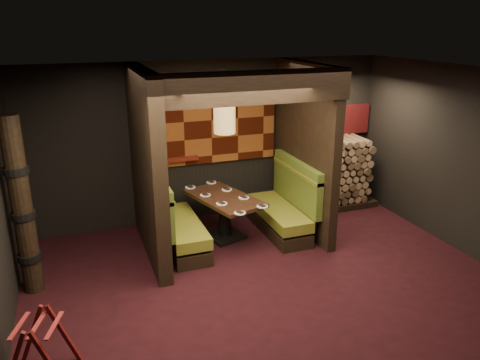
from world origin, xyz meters
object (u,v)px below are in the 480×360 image
booth_bench_right (284,209)px  dining_table (225,210)px  luggage_rack (40,345)px  booth_bench_left (176,225)px  firewood_stack (332,173)px  pendant_lamp (224,119)px  totem_column (22,208)px

booth_bench_right → dining_table: (-1.04, 0.09, 0.10)m
booth_bench_right → luggage_rack: bearing=-148.4°
booth_bench_left → luggage_rack: bearing=-129.3°
booth_bench_left → firewood_stack: (3.25, 0.70, 0.28)m
dining_table → firewood_stack: (2.40, 0.61, 0.18)m
dining_table → pendant_lamp: bearing=-90.0°
booth_bench_left → pendant_lamp: bearing=2.6°
dining_table → booth_bench_right: bearing=-4.9°
booth_bench_left → booth_bench_right: bearing=0.0°
booth_bench_left → dining_table: 0.86m
totem_column → firewood_stack: bearing=13.2°
booth_bench_left → dining_table: booth_bench_left is taller
booth_bench_right → totem_column: 4.10m
luggage_rack → dining_table: bearing=41.3°
luggage_rack → totem_column: bearing=95.2°
pendant_lamp → luggage_rack: bearing=-139.3°
totem_column → pendant_lamp: bearing=11.3°
dining_table → firewood_stack: bearing=14.3°
totem_column → luggage_rack: bearing=-84.8°
booth_bench_right → firewood_stack: size_ratio=0.92×
booth_bench_left → firewood_stack: size_ratio=0.92×
totem_column → firewood_stack: 5.50m
luggage_rack → totem_column: (-0.17, 1.80, 0.82)m
booth_bench_left → luggage_rack: booth_bench_left is taller
pendant_lamp → luggage_rack: size_ratio=1.31×
luggage_rack → booth_bench_left: bearing=50.7°
firewood_stack → booth_bench_right: bearing=-152.7°
booth_bench_right → luggage_rack: size_ratio=2.02×
booth_bench_right → luggage_rack: (-3.82, -2.35, -0.03)m
pendant_lamp → luggage_rack: pendant_lamp is taller
booth_bench_left → luggage_rack: size_ratio=2.02×
booth_bench_right → luggage_rack: 4.48m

